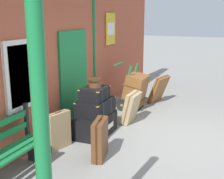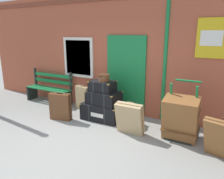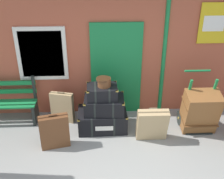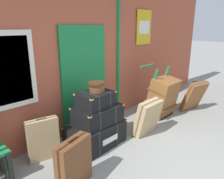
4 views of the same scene
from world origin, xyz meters
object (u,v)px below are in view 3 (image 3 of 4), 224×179
(steamer_trunk_top, at_px, (102,92))
(suitcase_caramel, at_px, (152,125))
(porters_trolley, at_px, (196,115))
(steamer_trunk_middle, at_px, (104,105))
(suitcase_beige, at_px, (55,132))
(large_brown_trunk, at_px, (200,111))
(suitcase_charcoal, at_px, (62,107))
(steamer_trunk_base, at_px, (102,119))
(round_hatbox, at_px, (104,82))

(steamer_trunk_top, relative_size, suitcase_caramel, 0.85)
(steamer_trunk_top, distance_m, porters_trolley, 2.07)
(steamer_trunk_middle, bearing_deg, suitcase_beige, -150.00)
(large_brown_trunk, distance_m, suitcase_beige, 2.93)
(porters_trolley, bearing_deg, suitcase_caramel, -156.76)
(large_brown_trunk, height_order, suitcase_charcoal, large_brown_trunk)
(large_brown_trunk, bearing_deg, porters_trolley, 90.00)
(steamer_trunk_middle, bearing_deg, steamer_trunk_top, 176.49)
(steamer_trunk_base, height_order, round_hatbox, round_hatbox)
(large_brown_trunk, distance_m, suitcase_caramel, 1.06)
(steamer_trunk_middle, distance_m, round_hatbox, 0.52)
(steamer_trunk_top, relative_size, suitcase_beige, 0.86)
(round_hatbox, xyz_separation_m, porters_trolley, (1.94, -0.01, -0.83))
(steamer_trunk_top, relative_size, round_hatbox, 2.15)
(suitcase_beige, bearing_deg, suitcase_caramel, 3.39)
(suitcase_beige, bearing_deg, suitcase_charcoal, 86.45)
(steamer_trunk_top, height_order, porters_trolley, porters_trolley)
(steamer_trunk_middle, height_order, round_hatbox, round_hatbox)
(suitcase_caramel, bearing_deg, large_brown_trunk, 14.33)
(suitcase_caramel, distance_m, suitcase_charcoal, 1.98)
(steamer_trunk_middle, relative_size, suitcase_caramel, 1.13)
(suitcase_caramel, bearing_deg, steamer_trunk_top, 155.26)
(steamer_trunk_middle, bearing_deg, suitcase_charcoal, 160.83)
(steamer_trunk_top, xyz_separation_m, porters_trolley, (1.98, -0.01, -0.60))
(porters_trolley, height_order, suitcase_caramel, porters_trolley)
(round_hatbox, bearing_deg, suitcase_caramel, -26.07)
(suitcase_beige, bearing_deg, porters_trolley, 10.71)
(steamer_trunk_middle, xyz_separation_m, suitcase_charcoal, (-0.90, 0.31, -0.24))
(porters_trolley, distance_m, large_brown_trunk, 0.27)
(steamer_trunk_middle, height_order, suitcase_charcoal, steamer_trunk_middle)
(porters_trolley, xyz_separation_m, suitcase_beige, (-2.90, -0.55, 0.07))
(steamer_trunk_base, distance_m, steamer_trunk_middle, 0.37)
(suitcase_beige, bearing_deg, steamer_trunk_base, 31.80)
(steamer_trunk_top, bearing_deg, suitcase_caramel, -24.74)
(round_hatbox, relative_size, suitcase_beige, 0.40)
(steamer_trunk_middle, xyz_separation_m, steamer_trunk_top, (-0.04, 0.00, 0.29))
(steamer_trunk_top, bearing_deg, round_hatbox, 10.05)
(steamer_trunk_base, distance_m, round_hatbox, 0.89)
(porters_trolley, distance_m, suitcase_beige, 2.95)
(steamer_trunk_base, distance_m, suitcase_charcoal, 0.92)
(suitcase_charcoal, bearing_deg, steamer_trunk_base, -19.18)
(suitcase_charcoal, bearing_deg, steamer_trunk_top, -19.79)
(steamer_trunk_middle, xyz_separation_m, suitcase_beige, (-0.96, -0.55, -0.24))
(steamer_trunk_base, bearing_deg, suitcase_beige, -148.20)
(suitcase_caramel, bearing_deg, round_hatbox, 153.93)
(suitcase_charcoal, bearing_deg, suitcase_caramel, -22.44)
(round_hatbox, distance_m, suitcase_caramel, 1.27)
(round_hatbox, bearing_deg, steamer_trunk_top, -169.95)
(steamer_trunk_middle, bearing_deg, large_brown_trunk, -5.32)
(steamer_trunk_middle, bearing_deg, steamer_trunk_base, 160.99)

